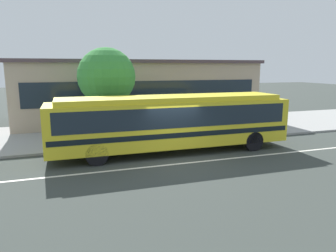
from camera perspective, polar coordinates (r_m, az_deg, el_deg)
ground_plane at (r=14.71m, az=0.97°, el=-6.01°), size 120.00×120.00×0.00m
sidewalk_slab at (r=20.82m, az=-5.07°, el=-0.90°), size 60.00×8.00×0.12m
lane_stripe_center at (r=13.99m, az=2.07°, el=-6.89°), size 56.00×0.16×0.01m
transit_bus at (r=15.57m, az=0.73°, el=1.15°), size 11.94×2.57×2.83m
pedestrian_waiting_near_sign at (r=18.18m, az=-11.83°, el=0.35°), size 0.42×0.42×1.58m
street_tree_near_stop at (r=18.72m, az=-11.13°, el=8.79°), size 3.35×3.35×5.23m
station_building at (r=25.57m, az=-5.68°, el=6.50°), size 18.31×7.92×4.74m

